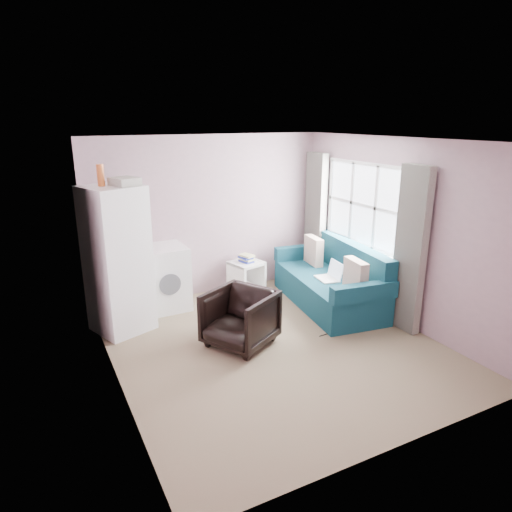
% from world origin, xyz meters
% --- Properties ---
extents(room, '(3.84, 4.24, 2.54)m').
position_xyz_m(room, '(0.02, 0.01, 1.25)').
color(room, '#847156').
rests_on(room, ground).
extents(armchair, '(0.99, 1.00, 0.78)m').
position_xyz_m(armchair, '(-0.37, 0.22, 0.39)').
color(armchair, black).
rests_on(armchair, ground).
extents(fridge, '(0.85, 0.85, 2.20)m').
position_xyz_m(fridge, '(-1.58, 1.34, 0.98)').
color(fridge, white).
rests_on(fridge, ground).
extents(washing_machine, '(0.68, 0.69, 0.95)m').
position_xyz_m(washing_machine, '(-0.89, 1.78, 0.49)').
color(washing_machine, white).
rests_on(washing_machine, ground).
extents(side_table, '(0.56, 0.56, 0.63)m').
position_xyz_m(side_table, '(0.49, 1.81, 0.30)').
color(side_table, white).
rests_on(side_table, ground).
extents(sofa, '(1.23, 2.21, 0.94)m').
position_xyz_m(sofa, '(1.43, 0.76, 0.34)').
color(sofa, '#134858').
rests_on(sofa, ground).
extents(window_dressing, '(0.17, 2.62, 2.18)m').
position_xyz_m(window_dressing, '(1.78, 0.70, 1.11)').
color(window_dressing, white).
rests_on(window_dressing, ground).
extents(floor_cables, '(0.44, 0.20, 0.01)m').
position_xyz_m(floor_cables, '(0.87, -0.02, 0.01)').
color(floor_cables, black).
rests_on(floor_cables, ground).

